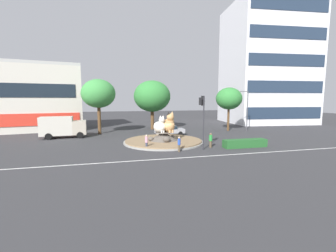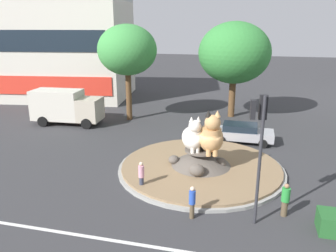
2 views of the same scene
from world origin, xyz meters
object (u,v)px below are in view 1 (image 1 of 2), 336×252
Objects in this scene: cat_statue_calico at (169,125)px; office_tower at (266,65)px; shophouse_block at (6,97)px; streetlight_arm at (246,108)px; cat_statue_white at (160,126)px; pedestrian_pink_shirt at (146,141)px; broadleaf_tree_behind_island at (229,99)px; sedan_on_far_lane at (169,130)px; second_tree_near_tower at (152,96)px; delivery_box_truck at (62,127)px; pedestrian_green_shirt at (211,140)px; third_tree_left at (98,94)px; pedestrian_blue_shirt at (179,144)px; traffic_light_mast at (203,111)px.

office_tower is at bearing 111.26° from cat_statue_calico.
streetlight_arm is at bearing -22.14° from shophouse_block.
cat_statue_white is 1.50× the size of pedestrian_pink_shirt.
sedan_on_far_lane is (-11.36, -2.26, -4.87)m from broadleaf_tree_behind_island.
second_tree_near_tower is at bearing -94.88° from pedestrian_pink_shirt.
delivery_box_truck reaches higher than sedan_on_far_lane.
pedestrian_green_shirt reaches higher than sedan_on_far_lane.
broadleaf_tree_behind_island is 27.18m from delivery_box_truck.
pedestrian_green_shirt is (5.10, -4.05, -1.30)m from cat_statue_white.
office_tower is 36.65m from pedestrian_green_shirt.
second_tree_near_tower is 9.85m from third_tree_left.
pedestrian_pink_shirt is at bearing 28.42° from streetlight_arm.
cat_statue_white is 16.73m from broadleaf_tree_behind_island.
cat_statue_white is 1.52× the size of pedestrian_blue_shirt.
pedestrian_blue_shirt is at bearing 88.24° from traffic_light_mast.
third_tree_left is 1.39× the size of delivery_box_truck.
second_tree_near_tower is 1.42× the size of delivery_box_truck.
pedestrian_pink_shirt is at bearing -144.90° from broadleaf_tree_behind_island.
office_tower is 30.15m from second_tree_near_tower.
cat_statue_white is at bearing -33.53° from delivery_box_truck.
cat_statue_calico is 0.65× the size of sedan_on_far_lane.
traffic_light_mast is at bearing 65.71° from pedestrian_green_shirt.
third_tree_left is at bearing -167.73° from cat_statue_white.
cat_statue_white is 5.54m from pedestrian_blue_shirt.
sedan_on_far_lane is at bearing 5.82° from streetlight_arm.
pedestrian_blue_shirt is (24.38, -22.88, -4.97)m from shophouse_block.
broadleaf_tree_behind_island reaches higher than streetlight_arm.
cat_statue_white is at bearing -5.22° from pedestrian_green_shirt.
traffic_light_mast is at bearing 42.16° from streetlight_arm.
shophouse_block is at bearing -152.48° from cat_statue_white.
cat_statue_white is at bearing -149.66° from broadleaf_tree_behind_island.
shophouse_block is 25.26m from second_tree_near_tower.
shophouse_block reaches higher than second_tree_near_tower.
office_tower reaches higher than cat_statue_white.
second_tree_near_tower is at bearing 100.20° from sedan_on_far_lane.
pedestrian_green_shirt is at bearing -47.47° from third_tree_left.
cat_statue_calico is at bearing 18.86° from traffic_light_mast.
pedestrian_blue_shirt is 18.56m from delivery_box_truck.
office_tower is 33.03m from sedan_on_far_lane.
pedestrian_pink_shirt is at bearing -27.72° from pedestrian_blue_shirt.
office_tower is at bearing 97.68° from cat_statue_white.
sedan_on_far_lane is at bearing -110.76° from pedestrian_pink_shirt.
second_tree_near_tower is at bearing -18.03° from shophouse_block.
streetlight_arm is (-12.76, -11.99, -9.38)m from office_tower.
second_tree_near_tower reaches higher than pedestrian_blue_shirt.
pedestrian_green_shirt is at bearing -36.28° from delivery_box_truck.
cat_statue_calico is 36.75m from office_tower.
cat_statue_white is 0.39× the size of delivery_box_truck.
pedestrian_green_shirt is (-24.90, -23.76, -12.60)m from office_tower.
cat_statue_calico is 14.00m from second_tree_near_tower.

